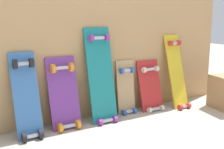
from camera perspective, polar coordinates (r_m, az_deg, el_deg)
The scene contains 8 objects.
ground_plane at distance 2.56m, azimuth -0.79°, elevation -8.26°, with size 12.00×12.00×0.00m, color #A89E8E.
plywood_wall_panel at distance 2.47m, azimuth -1.64°, elevation 7.80°, with size 2.60×0.04×1.41m, color tan.
skateboard_blue at distance 2.17m, azimuth -16.59°, elevation -4.83°, with size 0.19×0.26×0.68m.
skateboard_purple at distance 2.28m, azimuth -9.48°, elevation -4.43°, with size 0.24×0.22×0.62m.
skateboard_teal at distance 2.37m, azimuth -2.12°, elevation -0.98°, with size 0.23×0.24×0.85m.
skateboard_natural at distance 2.59m, azimuth 2.83°, elevation -3.26°, with size 0.18×0.13×0.55m.
skateboard_red at distance 2.71m, azimuth 7.73°, elevation -2.94°, with size 0.24×0.19×0.54m.
skateboard_yellow at distance 2.83m, azimuth 12.82°, elevation -0.10°, with size 0.17×0.27×0.76m.
Camera 1 is at (-1.17, -2.10, 0.88)m, focal length 45.91 mm.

